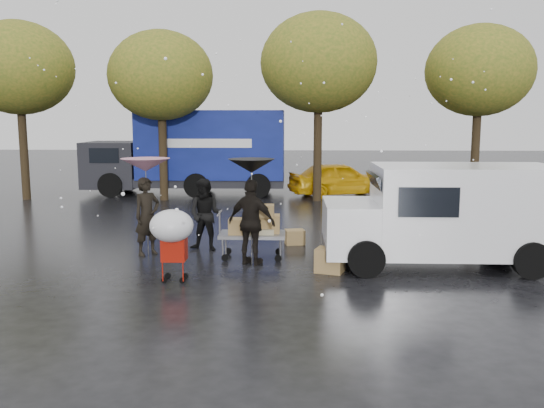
{
  "coord_description": "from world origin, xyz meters",
  "views": [
    {
      "loc": [
        1.54,
        -12.23,
        3.21
      ],
      "look_at": [
        1.07,
        1.0,
        1.22
      ],
      "focal_mm": 38.0,
      "sensor_mm": 36.0,
      "label": 1
    }
  ],
  "objects_px": {
    "vendor_cart": "(256,227)",
    "blue_truck": "(192,152)",
    "yellow_taxi": "(339,179)",
    "shopping_cart": "(172,230)",
    "white_van": "(446,213)",
    "person_black": "(252,222)",
    "person_pink": "(147,216)"
  },
  "relations": [
    {
      "from": "vendor_cart",
      "to": "white_van",
      "type": "relative_size",
      "value": 0.31
    },
    {
      "from": "vendor_cart",
      "to": "shopping_cart",
      "type": "height_order",
      "value": "shopping_cart"
    },
    {
      "from": "shopping_cart",
      "to": "blue_truck",
      "type": "bearing_deg",
      "value": 98.12
    },
    {
      "from": "shopping_cart",
      "to": "white_van",
      "type": "distance_m",
      "value": 5.84
    },
    {
      "from": "blue_truck",
      "to": "shopping_cart",
      "type": "bearing_deg",
      "value": -81.88
    },
    {
      "from": "vendor_cart",
      "to": "person_black",
      "type": "bearing_deg",
      "value": -95.44
    },
    {
      "from": "vendor_cart",
      "to": "blue_truck",
      "type": "bearing_deg",
      "value": 106.85
    },
    {
      "from": "shopping_cart",
      "to": "yellow_taxi",
      "type": "xyz_separation_m",
      "value": [
        4.24,
        12.92,
        -0.36
      ]
    },
    {
      "from": "shopping_cart",
      "to": "yellow_taxi",
      "type": "bearing_deg",
      "value": 71.84
    },
    {
      "from": "vendor_cart",
      "to": "yellow_taxi",
      "type": "height_order",
      "value": "yellow_taxi"
    },
    {
      "from": "yellow_taxi",
      "to": "vendor_cart",
      "type": "bearing_deg",
      "value": 147.21
    },
    {
      "from": "person_pink",
      "to": "yellow_taxi",
      "type": "xyz_separation_m",
      "value": [
        5.32,
        10.58,
        -0.21
      ]
    },
    {
      "from": "person_black",
      "to": "yellow_taxi",
      "type": "relative_size",
      "value": 0.46
    },
    {
      "from": "person_black",
      "to": "person_pink",
      "type": "bearing_deg",
      "value": 4.96
    },
    {
      "from": "yellow_taxi",
      "to": "shopping_cart",
      "type": "bearing_deg",
      "value": 143.31
    },
    {
      "from": "yellow_taxi",
      "to": "white_van",
      "type": "bearing_deg",
      "value": 168.46
    },
    {
      "from": "white_van",
      "to": "blue_truck",
      "type": "xyz_separation_m",
      "value": [
        -7.52,
        11.68,
        0.6
      ]
    },
    {
      "from": "vendor_cart",
      "to": "yellow_taxi",
      "type": "distance_m",
      "value": 11.18
    },
    {
      "from": "person_pink",
      "to": "yellow_taxi",
      "type": "relative_size",
      "value": 0.45
    },
    {
      "from": "white_van",
      "to": "vendor_cart",
      "type": "bearing_deg",
      "value": 172.54
    },
    {
      "from": "person_pink",
      "to": "shopping_cart",
      "type": "relative_size",
      "value": 1.25
    },
    {
      "from": "shopping_cart",
      "to": "blue_truck",
      "type": "relative_size",
      "value": 0.18
    },
    {
      "from": "person_black",
      "to": "blue_truck",
      "type": "height_order",
      "value": "blue_truck"
    },
    {
      "from": "person_black",
      "to": "blue_truck",
      "type": "relative_size",
      "value": 0.23
    },
    {
      "from": "blue_truck",
      "to": "person_pink",
      "type": "bearing_deg",
      "value": -85.77
    },
    {
      "from": "person_pink",
      "to": "shopping_cart",
      "type": "xyz_separation_m",
      "value": [
        1.08,
        -2.34,
        0.15
      ]
    },
    {
      "from": "vendor_cart",
      "to": "blue_truck",
      "type": "distance_m",
      "value": 11.68
    },
    {
      "from": "shopping_cart",
      "to": "vendor_cart",
      "type": "bearing_deg",
      "value": 54.57
    },
    {
      "from": "person_black",
      "to": "blue_truck",
      "type": "bearing_deg",
      "value": -51.15
    },
    {
      "from": "shopping_cart",
      "to": "white_van",
      "type": "xyz_separation_m",
      "value": [
        5.63,
        1.55,
        0.1
      ]
    },
    {
      "from": "vendor_cart",
      "to": "yellow_taxi",
      "type": "xyz_separation_m",
      "value": [
        2.75,
        10.83,
        -0.02
      ]
    },
    {
      "from": "person_black",
      "to": "white_van",
      "type": "distance_m",
      "value": 4.21
    }
  ]
}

